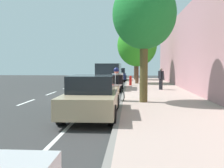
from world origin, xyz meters
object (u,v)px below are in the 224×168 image
Objects in this scene: parked_suv_white_mid at (109,76)px; bicycle_at_curb at (113,94)px; street_tree_far_end at (137,45)px; parked_sedan_dark_blue_far at (118,75)px; fire_hydrant at (130,80)px; street_tree_mid_block at (144,15)px; pedestrian_on_phone at (161,77)px; parked_sedan_tan_second at (92,96)px; cyclist_with_backpack at (117,81)px; street_tree_corner at (136,51)px.

parked_suv_white_mid is 6.43m from bicycle_at_curb.
street_tree_far_end is at bearing 67.84° from parked_suv_white_mid.
parked_sedan_dark_blue_far is at bearing 91.68° from bicycle_at_curb.
parked_sedan_dark_blue_far reaches higher than fire_hydrant.
street_tree_mid_block reaches higher than parked_sedan_dark_blue_far.
pedestrian_on_phone is at bearing -60.19° from fire_hydrant.
parked_sedan_tan_second is 5.27× the size of fire_hydrant.
cyclist_with_backpack is 2.11× the size of fire_hydrant.
parked_sedan_dark_blue_far is 3.53m from street_tree_corner.
bicycle_at_curb is 12.37m from street_tree_far_end.
bicycle_at_curb is at bearing -94.73° from street_tree_corner.
parked_sedan_tan_second is 2.50× the size of cyclist_with_backpack.
parked_suv_white_mid is 1.08× the size of parked_sedan_dark_blue_far.
parked_sedan_tan_second is 22.27m from street_tree_corner.
parked_sedan_tan_second is 0.77× the size of street_tree_mid_block.
parked_sedan_tan_second is 1.00× the size of street_tree_corner.
street_tree_far_end reaches higher than bicycle_at_curb.
bicycle_at_curb is at bearing -83.58° from parked_suv_white_mid.
parked_suv_white_mid is at bearing 97.79° from cyclist_with_backpack.
parked_sedan_tan_second is at bearing -89.97° from parked_sedan_dark_blue_far.
street_tree_far_end is at bearing 90.00° from street_tree_mid_block.
fire_hydrant is (0.90, 9.30, 0.17)m from bicycle_at_curb.
bicycle_at_curb is 6.36m from pedestrian_on_phone.
parked_suv_white_mid is 10.84m from parked_sedan_dark_blue_far.
street_tree_far_end is (-0.00, 12.58, -0.47)m from street_tree_mid_block.
parked_sedan_tan_second is 5.03m from street_tree_mid_block.
parked_sedan_dark_blue_far is at bearing 88.88° from parked_suv_white_mid.
parked_sedan_dark_blue_far is 1.00× the size of street_tree_corner.
street_tree_mid_block reaches higher than pedestrian_on_phone.
fire_hydrant is (1.40, -7.89, -0.20)m from parked_sedan_dark_blue_far.
cyclist_with_backpack is at bearing -93.97° from fire_hydrant.
street_tree_corner is at bearing 86.05° from cyclist_with_backpack.
cyclist_with_backpack reaches higher than bicycle_at_curb.
parked_sedan_tan_second is 0.79× the size of street_tree_far_end.
street_tree_corner is (0.00, 6.37, -0.26)m from street_tree_far_end.
cyclist_with_backpack is at bearing -87.66° from parked_sedan_dark_blue_far.
street_tree_corner is 12.97m from pedestrian_on_phone.
street_tree_corner reaches higher than parked_suv_white_mid.
parked_suv_white_mid is at bearing -100.64° from street_tree_corner.
parked_sedan_tan_second and parked_sedan_dark_blue_far have the same top height.
street_tree_far_end is 6.69× the size of fire_hydrant.
street_tree_far_end reaches higher than parked_sedan_dark_blue_far.
street_tree_corner is 5.26× the size of fire_hydrant.
street_tree_mid_block reaches higher than fire_hydrant.
street_tree_mid_block is 12.59m from street_tree_far_end.
parked_sedan_dark_blue_far is 17.20m from bicycle_at_curb.
bicycle_at_curb is 0.86m from cyclist_with_backpack.
street_tree_corner is at bearing 90.00° from street_tree_far_end.
street_tree_far_end is 1.27× the size of street_tree_corner.
bicycle_at_curb is at bearing 82.65° from parked_sedan_tan_second.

